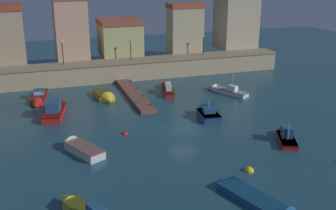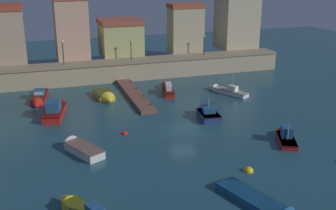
{
  "view_description": "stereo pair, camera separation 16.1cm",
  "coord_description": "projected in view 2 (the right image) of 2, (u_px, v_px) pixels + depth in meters",
  "views": [
    {
      "loc": [
        -13.75,
        -36.58,
        15.91
      ],
      "look_at": [
        0.0,
        4.81,
        1.02
      ],
      "focal_mm": 44.73,
      "sensor_mm": 36.0,
      "label": 1
    },
    {
      "loc": [
        -13.6,
        -36.63,
        15.91
      ],
      "look_at": [
        0.0,
        4.81,
        1.02
      ],
      "focal_mm": 44.73,
      "sensor_mm": 36.0,
      "label": 2
    }
  ],
  "objects": [
    {
      "name": "quay_wall",
      "position": [
        134.0,
        69.0,
        60.16
      ],
      "size": [
        44.67,
        3.53,
        2.75
      ],
      "color": "tan",
      "rests_on": "ground"
    },
    {
      "name": "moored_boat_3",
      "position": [
        225.0,
        90.0,
        53.79
      ],
      "size": [
        3.99,
        6.1,
        3.25
      ],
      "rotation": [
        0.0,
        0.0,
        2.06
      ],
      "color": "white",
      "rests_on": "ground"
    },
    {
      "name": "moored_boat_9",
      "position": [
        106.0,
        97.0,
        51.21
      ],
      "size": [
        2.22,
        5.05,
        1.8
      ],
      "rotation": [
        0.0,
        0.0,
        -1.5
      ],
      "color": "gold",
      "rests_on": "ground"
    },
    {
      "name": "moored_boat_4",
      "position": [
        39.0,
        99.0,
        50.46
      ],
      "size": [
        2.54,
        6.88,
        1.72
      ],
      "rotation": [
        0.0,
        0.0,
        -1.72
      ],
      "color": "red",
      "rests_on": "ground"
    },
    {
      "name": "mooring_buoy_1",
      "position": [
        125.0,
        134.0,
        40.93
      ],
      "size": [
        0.57,
        0.57,
        0.57
      ],
      "primitive_type": "sphere",
      "color": "red",
      "rests_on": "ground"
    },
    {
      "name": "moored_boat_2",
      "position": [
        207.0,
        113.0,
        45.35
      ],
      "size": [
        2.33,
        4.38,
        2.84
      ],
      "rotation": [
        0.0,
        0.0,
        1.45
      ],
      "color": "navy",
      "rests_on": "ground"
    },
    {
      "name": "quay_lamp_1",
      "position": [
        131.0,
        46.0,
        58.97
      ],
      "size": [
        0.32,
        0.32,
        2.95
      ],
      "color": "black",
      "rests_on": "quay_wall"
    },
    {
      "name": "moored_boat_1",
      "position": [
        79.0,
        147.0,
        37.07
      ],
      "size": [
        3.7,
        5.46,
        1.47
      ],
      "rotation": [
        0.0,
        0.0,
        2.02
      ],
      "color": "silver",
      "rests_on": "ground"
    },
    {
      "name": "quay_lamp_0",
      "position": [
        63.0,
        48.0,
        56.14
      ],
      "size": [
        0.32,
        0.32,
        3.32
      ],
      "color": "black",
      "rests_on": "quay_wall"
    },
    {
      "name": "quay_lamp_2",
      "position": [
        204.0,
        42.0,
        62.26
      ],
      "size": [
        0.32,
        0.32,
        2.95
      ],
      "color": "black",
      "rests_on": "quay_wall"
    },
    {
      "name": "moored_boat_10",
      "position": [
        168.0,
        88.0,
        54.54
      ],
      "size": [
        2.62,
        6.66,
        1.65
      ],
      "rotation": [
        0.0,
        0.0,
        1.34
      ],
      "color": "red",
      "rests_on": "ground"
    },
    {
      "name": "mooring_buoy_0",
      "position": [
        249.0,
        171.0,
        33.61
      ],
      "size": [
        0.77,
        0.77,
        0.77
      ],
      "primitive_type": "sphere",
      "color": "yellow",
      "rests_on": "ground"
    },
    {
      "name": "moored_boat_8",
      "position": [
        285.0,
        135.0,
        39.56
      ],
      "size": [
        3.25,
        5.0,
        2.51
      ],
      "rotation": [
        0.0,
        0.0,
        1.15
      ],
      "color": "red",
      "rests_on": "ground"
    },
    {
      "name": "old_town_backdrop",
      "position": [
        132.0,
        28.0,
        62.51
      ],
      "size": [
        40.76,
        5.96,
        9.69
      ],
      "color": "tan",
      "rests_on": "ground"
    },
    {
      "name": "moored_boat_0",
      "position": [
        269.0,
        208.0,
        28.11
      ],
      "size": [
        3.91,
        7.44,
        1.66
      ],
      "rotation": [
        0.0,
        0.0,
        -1.25
      ],
      "color": "#195689",
      "rests_on": "ground"
    },
    {
      "name": "pier_dock",
      "position": [
        134.0,
        95.0,
        52.34
      ],
      "size": [
        1.85,
        13.67,
        0.7
      ],
      "color": "brown",
      "rests_on": "ground"
    },
    {
      "name": "ground_plane",
      "position": [
        183.0,
        129.0,
        42.09
      ],
      "size": [
        113.88,
        113.88,
        0.0
      ],
      "primitive_type": "plane",
      "color": "#1E4756"
    },
    {
      "name": "moored_boat_6",
      "position": [
        56.0,
        109.0,
        46.22
      ],
      "size": [
        3.21,
        6.86,
        2.36
      ],
      "rotation": [
        0.0,
        0.0,
        1.35
      ],
      "color": "red",
      "rests_on": "ground"
    }
  ]
}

